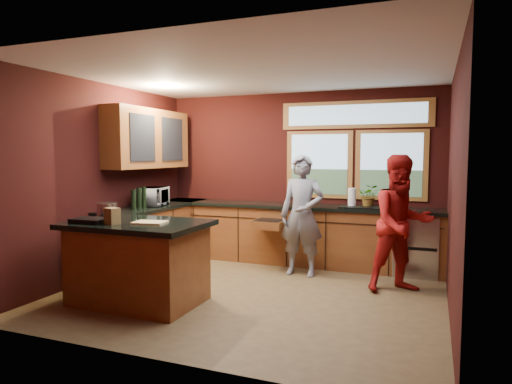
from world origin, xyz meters
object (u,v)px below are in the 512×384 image
Objects in this scene: person_grey at (302,215)px; stock_pot at (107,210)px; island at (138,262)px; person_red at (402,224)px; cutting_board at (150,222)px.

stock_pot is (-1.98, -1.71, 0.18)m from person_grey.
person_red is at bearing 29.34° from island.
stock_pot reaches higher than island.
island is 4.43× the size of cutting_board.
person_grey reaches higher than stock_pot.
island is 0.91× the size of person_grey.
person_grey is at bearing 52.54° from island.
stock_pot reaches higher than cutting_board.
cutting_board is 1.46× the size of stock_pot.
stock_pot is at bearing -138.91° from person_grey.
person_red is (2.79, 1.57, 0.38)m from island.
person_red is at bearing 23.00° from stock_pot.
island is at bearing 178.68° from person_red.
person_red is 7.13× the size of stock_pot.
person_grey is 2.27m from cutting_board.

